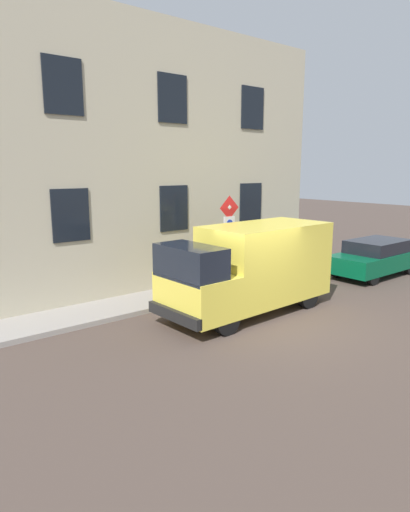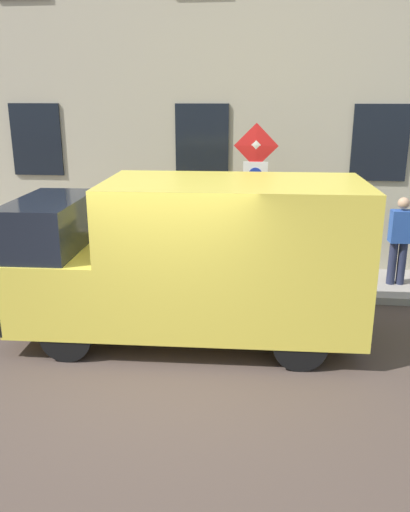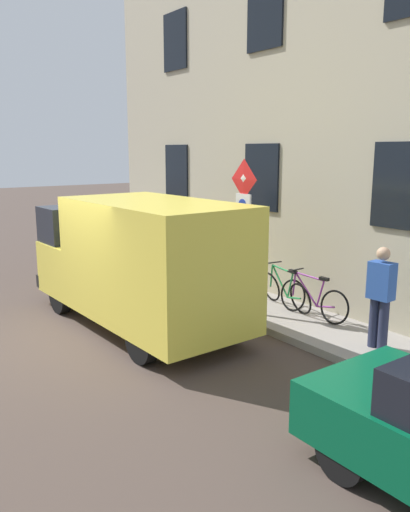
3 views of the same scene
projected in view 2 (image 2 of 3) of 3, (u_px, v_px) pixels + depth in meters
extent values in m
plane|color=#4B3D36|center=(163.00, 373.00, 7.20)|extent=(80.00, 80.00, 0.00)
cube|color=gray|center=(197.00, 279.00, 10.72)|extent=(1.70, 14.96, 0.14)
cube|color=#B6AD92|center=(204.00, 62.00, 10.60)|extent=(0.70, 12.96, 8.70)
cube|color=black|center=(380.00, 143.00, 10.32)|extent=(0.06, 1.10, 1.50)
cube|color=black|center=(202.00, 141.00, 10.71)|extent=(0.06, 1.10, 1.50)
cube|color=black|center=(37.00, 140.00, 11.10)|extent=(0.06, 1.10, 1.50)
cylinder|color=#474C47|center=(254.00, 213.00, 9.58)|extent=(0.09, 0.09, 2.94)
pyramid|color=silver|center=(256.00, 146.00, 9.14)|extent=(0.06, 0.50, 0.50)
pyramid|color=red|center=(256.00, 146.00, 9.15)|extent=(0.04, 0.56, 0.56)
cube|color=white|center=(255.00, 178.00, 9.32)|extent=(0.06, 0.44, 0.56)
cylinder|color=#1933B2|center=(255.00, 174.00, 9.28)|extent=(0.02, 0.24, 0.24)
cube|color=yellow|center=(234.00, 253.00, 7.83)|extent=(2.13, 3.87, 2.18)
cube|color=yellow|center=(68.00, 282.00, 8.19)|extent=(2.05, 1.47, 1.10)
cube|color=black|center=(50.00, 226.00, 7.94)|extent=(1.95, 1.04, 0.84)
cube|color=black|center=(25.00, 302.00, 8.36)|extent=(2.00, 0.23, 0.28)
cylinder|color=black|center=(67.00, 335.00, 7.48)|extent=(0.25, 0.77, 0.76)
cylinder|color=black|center=(100.00, 291.00, 9.16)|extent=(0.25, 0.77, 0.76)
cylinder|color=black|center=(300.00, 344.00, 7.23)|extent=(0.25, 0.77, 0.76)
cylinder|color=black|center=(290.00, 297.00, 8.90)|extent=(0.25, 0.77, 0.76)
torus|color=black|center=(278.00, 259.00, 10.69)|extent=(0.16, 0.67, 0.66)
torus|color=black|center=(330.00, 260.00, 10.62)|extent=(0.16, 0.67, 0.66)
cylinder|color=#833191|center=(296.00, 250.00, 10.60)|extent=(0.06, 0.60, 0.60)
cylinder|color=#833191|center=(300.00, 237.00, 10.52)|extent=(0.07, 0.73, 0.07)
cylinder|color=#833191|center=(313.00, 251.00, 10.58)|extent=(0.04, 0.19, 0.55)
cylinder|color=#833191|center=(320.00, 262.00, 10.64)|extent=(0.06, 0.43, 0.12)
cylinder|color=#833191|center=(280.00, 247.00, 10.61)|extent=(0.04, 0.09, 0.50)
cube|color=black|center=(318.00, 236.00, 10.49)|extent=(0.09, 0.20, 0.06)
cylinder|color=#262626|center=(282.00, 233.00, 10.52)|extent=(0.46, 0.05, 0.03)
torus|color=black|center=(241.00, 256.00, 10.87)|extent=(0.27, 0.68, 0.65)
torus|color=black|center=(292.00, 260.00, 10.61)|extent=(0.27, 0.68, 0.65)
cylinder|color=#208545|center=(257.00, 248.00, 10.72)|extent=(0.12, 0.60, 0.60)
cylinder|color=#208545|center=(261.00, 235.00, 10.62)|extent=(0.14, 0.72, 0.07)
cylinder|color=#208545|center=(275.00, 250.00, 10.64)|extent=(0.06, 0.19, 0.55)
cylinder|color=#208545|center=(281.00, 261.00, 10.67)|extent=(0.10, 0.43, 0.12)
cylinder|color=#208545|center=(243.00, 245.00, 10.79)|extent=(0.05, 0.09, 0.50)
cube|color=black|center=(279.00, 235.00, 10.53)|extent=(0.11, 0.21, 0.06)
cylinder|color=#262626|center=(244.00, 231.00, 10.69)|extent=(0.46, 0.10, 0.03)
cylinder|color=#262B47|center=(392.00, 263.00, 10.12)|extent=(0.16, 0.16, 0.85)
cylinder|color=#262B47|center=(402.00, 263.00, 10.11)|extent=(0.16, 0.16, 0.85)
cube|color=#2C54AD|center=(401.00, 226.00, 9.90)|extent=(0.28, 0.41, 0.62)
sphere|color=tan|center=(404.00, 203.00, 9.76)|extent=(0.22, 0.22, 0.22)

